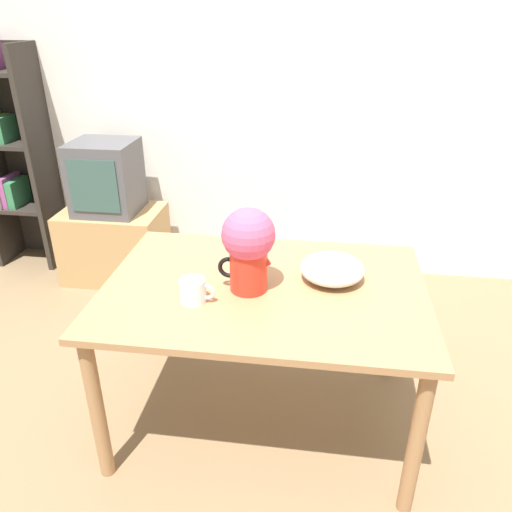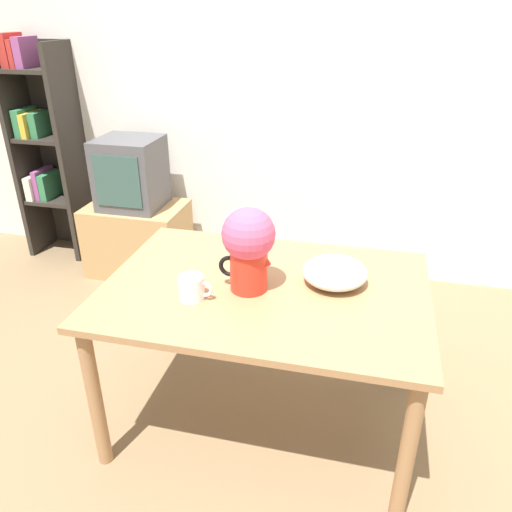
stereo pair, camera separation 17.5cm
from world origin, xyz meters
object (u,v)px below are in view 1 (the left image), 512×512
object	(u,v)px
tv_set	(106,177)
coffee_mug	(194,291)
white_bowl	(332,269)
flower_vase	(248,245)

from	to	relation	value
tv_set	coffee_mug	bearing A→B (deg)	-55.63
coffee_mug	tv_set	world-z (taller)	tv_set
coffee_mug	white_bowl	size ratio (longest dim) A/B	0.52
flower_vase	coffee_mug	xyz separation A→B (m)	(-0.20, -0.13, -0.15)
tv_set	flower_vase	bearing A→B (deg)	-47.81
flower_vase	tv_set	bearing A→B (deg)	132.19
white_bowl	coffee_mug	bearing A→B (deg)	-154.90
flower_vase	coffee_mug	size ratio (longest dim) A/B	2.51
flower_vase	coffee_mug	distance (m)	0.28
flower_vase	coffee_mug	world-z (taller)	flower_vase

